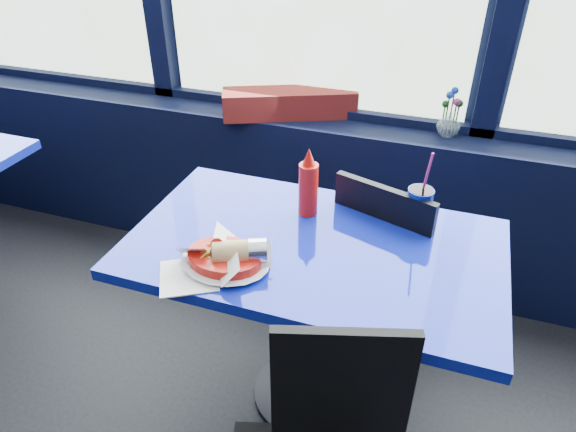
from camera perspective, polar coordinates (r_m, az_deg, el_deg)
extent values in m
cube|color=black|center=(2.62, 1.85, 2.72)|extent=(5.00, 0.26, 0.80)
cube|color=black|center=(2.51, 2.58, 11.69)|extent=(4.80, 0.08, 0.06)
cylinder|color=black|center=(2.18, 2.32, -18.80)|extent=(0.44, 0.44, 0.03)
cylinder|color=black|center=(1.93, 2.54, -12.88)|extent=(0.12, 0.12, 0.68)
cube|color=#0E1C9C|center=(1.67, 2.86, -3.60)|extent=(1.20, 0.70, 0.04)
cube|color=black|center=(1.40, 5.96, -18.57)|extent=(0.36, 0.13, 0.42)
cube|color=black|center=(2.15, 8.89, -4.73)|extent=(0.50, 0.50, 0.04)
cube|color=black|center=(1.87, 10.12, -2.60)|extent=(0.37, 0.14, 0.43)
cylinder|color=black|center=(2.36, 14.05, -8.35)|extent=(0.02, 0.02, 0.40)
cylinder|color=black|center=(2.13, 10.12, -13.31)|extent=(0.02, 0.02, 0.40)
cylinder|color=black|center=(2.47, 6.97, -5.39)|extent=(0.02, 0.02, 0.40)
cylinder|color=black|center=(2.25, 2.47, -9.73)|extent=(0.02, 0.02, 0.40)
cube|color=maroon|center=(2.45, 0.18, 12.45)|extent=(0.63, 0.39, 0.12)
imported|color=silver|center=(2.35, 17.42, 9.65)|extent=(0.11, 0.12, 0.10)
cylinder|color=#1E5919|center=(2.34, 17.14, 10.45)|extent=(0.01, 0.01, 0.17)
sphere|color=blue|center=(2.30, 17.55, 12.69)|extent=(0.03, 0.03, 0.03)
cylinder|color=#1E5919|center=(2.33, 17.89, 9.96)|extent=(0.01, 0.01, 0.14)
sphere|color=#CD3C7D|center=(2.30, 18.26, 11.94)|extent=(0.03, 0.03, 0.03)
cylinder|color=#1E5919|center=(2.35, 17.61, 10.71)|extent=(0.01, 0.01, 0.18)
sphere|color=blue|center=(2.31, 18.06, 13.13)|extent=(0.03, 0.03, 0.03)
cylinder|color=#1E5919|center=(2.35, 16.81, 10.10)|extent=(0.01, 0.01, 0.12)
sphere|color=#1E5919|center=(2.33, 17.11, 11.81)|extent=(0.03, 0.03, 0.03)
cylinder|color=#1E5919|center=(2.35, 18.16, 9.93)|extent=(0.01, 0.01, 0.13)
sphere|color=#1E5919|center=(2.32, 18.52, 11.77)|extent=(0.03, 0.03, 0.03)
cylinder|color=red|center=(1.57, -7.03, -4.80)|extent=(0.24, 0.24, 0.04)
cylinder|color=white|center=(1.58, -7.01, -5.08)|extent=(0.23, 0.23, 0.00)
cylinder|color=silver|center=(1.54, -3.39, -3.93)|extent=(0.08, 0.09, 0.08)
sphere|color=brown|center=(1.54, -7.65, -4.04)|extent=(0.05, 0.05, 0.05)
cylinder|color=red|center=(1.54, -7.89, -3.20)|extent=(0.05, 0.05, 0.01)
cylinder|color=red|center=(1.76, 2.26, 2.98)|extent=(0.07, 0.07, 0.19)
cone|color=red|center=(1.70, 2.35, 6.62)|extent=(0.04, 0.04, 0.06)
cylinder|color=navy|center=(1.76, 14.30, 0.91)|extent=(0.09, 0.09, 0.14)
cylinder|color=black|center=(1.73, 14.59, 2.74)|extent=(0.08, 0.08, 0.01)
cylinder|color=#F6337B|center=(1.70, 15.19, 4.38)|extent=(0.03, 0.07, 0.19)
cube|color=white|center=(1.56, -10.94, -6.55)|extent=(0.23, 0.23, 0.00)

